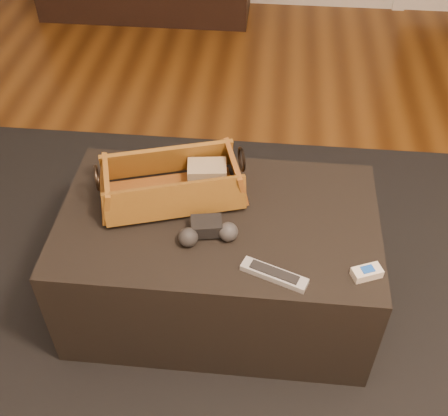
# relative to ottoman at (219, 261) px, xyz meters

# --- Properties ---
(floor) EXTENTS (5.00, 5.50, 0.01)m
(floor) POSITION_rel_ottoman_xyz_m (0.10, -0.18, -0.23)
(floor) COLOR brown
(floor) RESTS_ON ground
(area_rug) EXTENTS (2.60, 2.00, 0.01)m
(area_rug) POSITION_rel_ottoman_xyz_m (0.00, -0.05, -0.22)
(area_rug) COLOR black
(area_rug) RESTS_ON floor
(ottoman) EXTENTS (1.00, 0.60, 0.42)m
(ottoman) POSITION_rel_ottoman_xyz_m (0.00, 0.00, 0.00)
(ottoman) COLOR black
(ottoman) RESTS_ON area_rug
(tv_remote) EXTENTS (0.24, 0.14, 0.02)m
(tv_remote) POSITION_rel_ottoman_xyz_m (-0.17, 0.06, 0.24)
(tv_remote) COLOR black
(tv_remote) RESTS_ON wicker_basket
(cloth_bundle) EXTENTS (0.13, 0.10, 0.07)m
(cloth_bundle) POSITION_rel_ottoman_xyz_m (-0.05, 0.15, 0.26)
(cloth_bundle) COLOR tan
(cloth_bundle) RESTS_ON wicker_basket
(wicker_basket) EXTENTS (0.50, 0.36, 0.16)m
(wicker_basket) POSITION_rel_ottoman_xyz_m (-0.16, 0.08, 0.26)
(wicker_basket) COLOR #9F6024
(wicker_basket) RESTS_ON ottoman
(game_controller) EXTENTS (0.19, 0.12, 0.06)m
(game_controller) POSITION_rel_ottoman_xyz_m (-0.02, -0.09, 0.24)
(game_controller) COLOR black
(game_controller) RESTS_ON ottoman
(silver_remote) EXTENTS (0.20, 0.11, 0.02)m
(silver_remote) POSITION_rel_ottoman_xyz_m (0.18, -0.22, 0.22)
(silver_remote) COLOR #BABEC3
(silver_remote) RESTS_ON ottoman
(cream_gadget) EXTENTS (0.09, 0.07, 0.03)m
(cream_gadget) POSITION_rel_ottoman_xyz_m (0.44, -0.19, 0.22)
(cream_gadget) COLOR silver
(cream_gadget) RESTS_ON ottoman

